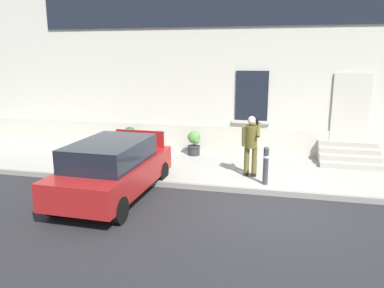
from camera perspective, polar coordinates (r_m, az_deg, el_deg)
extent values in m
plane|color=#232326|center=(9.28, 11.10, -9.53)|extent=(80.00, 80.00, 0.00)
cube|color=#99968E|center=(11.89, 11.68, -4.09)|extent=(24.00, 3.60, 0.15)
cube|color=gray|center=(10.13, 11.34, -7.13)|extent=(24.00, 0.12, 0.15)
cube|color=beige|center=(13.88, 12.73, 13.67)|extent=(24.00, 1.40, 7.50)
cube|color=#BCB7A8|center=(13.49, 12.01, 0.02)|extent=(24.00, 0.08, 1.10)
cube|color=black|center=(13.44, 22.70, 4.84)|extent=(1.00, 0.08, 2.10)
cube|color=#BCB7A8|center=(13.42, 22.73, 5.04)|extent=(1.16, 0.06, 2.24)
cube|color=black|center=(13.25, 8.99, 7.16)|extent=(1.10, 0.06, 1.70)
cube|color=#BCB7A8|center=(13.34, 8.84, 3.30)|extent=(1.30, 0.12, 0.10)
cube|color=black|center=(13.26, 13.01, 20.00)|extent=(16.80, 0.06, 1.40)
cube|color=#9E998E|center=(12.70, 22.83, -3.04)|extent=(1.87, 0.32, 0.16)
cube|color=#9E998E|center=(12.98, 22.64, -2.32)|extent=(1.87, 0.32, 0.32)
cube|color=#9E998E|center=(13.27, 22.46, -1.63)|extent=(1.87, 0.32, 0.48)
cube|color=#9E998E|center=(13.56, 22.28, -0.96)|extent=(1.87, 0.32, 0.64)
cube|color=maroon|center=(9.81, -11.67, -4.44)|extent=(1.86, 4.05, 0.64)
cube|color=black|center=(9.52, -12.23, -1.25)|extent=(1.61, 2.44, 0.56)
cube|color=black|center=(11.63, -7.24, -2.64)|extent=(1.66, 0.15, 0.20)
cube|color=yellow|center=(11.58, -7.26, -1.78)|extent=(0.52, 0.03, 0.12)
cube|color=#B21414|center=(11.82, -10.70, -0.31)|extent=(0.16, 0.04, 0.18)
cube|color=#B21414|center=(11.26, -3.74, -0.77)|extent=(0.16, 0.04, 0.18)
cube|color=maroon|center=(11.22, -7.84, 0.55)|extent=(1.49, 0.10, 0.60)
cylinder|color=black|center=(9.17, -20.00, -8.34)|extent=(0.22, 0.61, 0.60)
cylinder|color=black|center=(8.40, -10.91, -9.74)|extent=(0.22, 0.61, 0.60)
cylinder|color=black|center=(11.44, -12.08, -3.61)|extent=(0.22, 0.61, 0.60)
cylinder|color=black|center=(10.83, -4.52, -4.30)|extent=(0.22, 0.61, 0.60)
cylinder|color=#333338|center=(10.35, 11.01, -3.46)|extent=(0.14, 0.14, 0.95)
sphere|color=#333338|center=(10.22, 11.13, -0.80)|extent=(0.15, 0.15, 0.15)
cylinder|color=silver|center=(10.27, 11.08, -1.88)|extent=(0.15, 0.15, 0.06)
cylinder|color=#333338|center=(11.26, -10.58, -2.09)|extent=(0.14, 0.14, 0.95)
sphere|color=#333338|center=(11.14, -10.68, 0.36)|extent=(0.15, 0.15, 0.15)
cylinder|color=silver|center=(11.19, -10.64, -0.63)|extent=(0.15, 0.15, 0.06)
cylinder|color=#514C1E|center=(11.01, 8.21, -2.49)|extent=(0.15, 0.15, 0.82)
cube|color=black|center=(11.18, 8.17, -4.38)|extent=(0.12, 0.28, 0.10)
cylinder|color=#514C1E|center=(10.99, 9.35, -2.55)|extent=(0.15, 0.15, 0.82)
cube|color=black|center=(11.16, 9.30, -4.45)|extent=(0.12, 0.28, 0.10)
cylinder|color=#514C1E|center=(10.81, 8.90, 1.12)|extent=(0.34, 0.39, 0.65)
sphere|color=tan|center=(10.69, 8.97, 3.44)|extent=(0.22, 0.22, 0.22)
sphere|color=silver|center=(10.69, 8.98, 3.60)|extent=(0.21, 0.21, 0.21)
cylinder|color=#514C1E|center=(10.81, 7.73, 1.10)|extent=(0.09, 0.13, 0.57)
cylinder|color=#514C1E|center=(10.74, 10.00, 2.14)|extent=(0.09, 0.44, 0.39)
cube|color=black|center=(10.67, 9.76, 3.28)|extent=(0.07, 0.02, 0.15)
cylinder|color=beige|center=(14.17, -9.24, -0.20)|extent=(0.40, 0.40, 0.34)
cylinder|color=beige|center=(14.14, -9.26, 0.36)|extent=(0.44, 0.44, 0.05)
cylinder|color=#47331E|center=(14.10, -9.28, 0.95)|extent=(0.04, 0.04, 0.24)
sphere|color=#1E5628|center=(14.07, -9.31, 1.67)|extent=(0.44, 0.44, 0.44)
sphere|color=#1E5628|center=(14.01, -8.99, 1.21)|extent=(0.24, 0.24, 0.24)
cylinder|color=#2D2D30|center=(13.24, 0.30, -0.96)|extent=(0.40, 0.40, 0.34)
cylinder|color=#2D2D30|center=(13.21, 0.30, -0.37)|extent=(0.44, 0.44, 0.05)
cylinder|color=#47331E|center=(13.17, 0.30, 0.27)|extent=(0.04, 0.04, 0.24)
sphere|color=#4C843D|center=(13.13, 0.30, 1.03)|extent=(0.44, 0.44, 0.44)
sphere|color=#4C843D|center=(13.09, 0.68, 0.54)|extent=(0.24, 0.24, 0.24)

